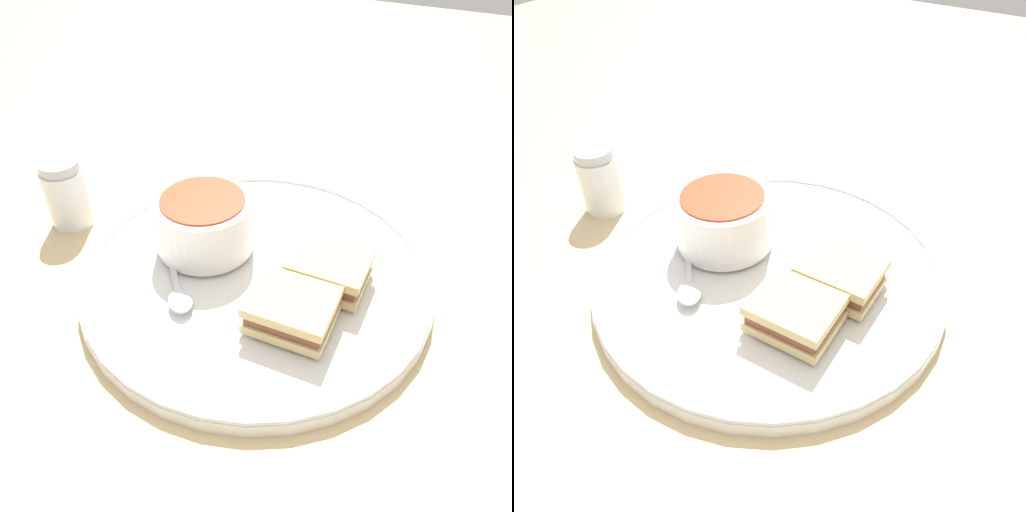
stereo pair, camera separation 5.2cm
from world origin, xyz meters
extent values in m
plane|color=#D1B27F|center=(0.00, 0.00, 0.00)|extent=(2.40, 2.40, 0.00)
cylinder|color=white|center=(0.00, 0.00, 0.01)|extent=(0.37, 0.37, 0.01)
torus|color=white|center=(0.00, 0.00, 0.02)|extent=(0.37, 0.37, 0.01)
cylinder|color=white|center=(0.01, 0.07, 0.02)|extent=(0.06, 0.06, 0.01)
cylinder|color=white|center=(0.01, 0.07, 0.05)|extent=(0.11, 0.11, 0.06)
cylinder|color=red|center=(0.01, 0.07, 0.08)|extent=(0.09, 0.09, 0.01)
cube|color=silver|center=(-0.04, 0.08, 0.02)|extent=(0.06, 0.05, 0.00)
ellipsoid|color=silver|center=(-0.08, 0.04, 0.02)|extent=(0.04, 0.04, 0.01)
cube|color=#DBBC7F|center=(-0.05, -0.06, 0.02)|extent=(0.07, 0.08, 0.01)
cube|color=brown|center=(-0.05, -0.06, 0.03)|extent=(0.06, 0.07, 0.01)
cube|color=#DBBC7F|center=(-0.05, -0.06, 0.05)|extent=(0.07, 0.08, 0.01)
cube|color=#DBBC7F|center=(0.01, -0.08, 0.02)|extent=(0.07, 0.08, 0.01)
cube|color=brown|center=(0.01, -0.08, 0.03)|extent=(0.06, 0.07, 0.01)
cube|color=#DBBC7F|center=(0.01, -0.08, 0.05)|extent=(0.07, 0.08, 0.01)
cylinder|color=silver|center=(0.00, 0.25, 0.04)|extent=(0.05, 0.05, 0.07)
cylinder|color=#B7B7BC|center=(0.00, 0.25, 0.08)|extent=(0.05, 0.05, 0.01)
cube|color=white|center=(0.35, 0.23, 0.00)|extent=(0.32, 0.36, 0.00)
camera|label=1|loc=(-0.36, -0.17, 0.37)|focal=35.00mm
camera|label=2|loc=(-0.33, -0.21, 0.37)|focal=35.00mm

